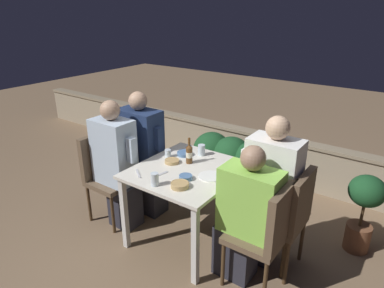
{
  "coord_description": "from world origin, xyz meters",
  "views": [
    {
      "loc": [
        1.66,
        -2.24,
        2.12
      ],
      "look_at": [
        0.0,
        0.07,
        0.98
      ],
      "focal_mm": 32.0,
      "sensor_mm": 36.0,
      "label": 1
    }
  ],
  "objects_px": {
    "person_green_blouse": "(245,216)",
    "person_navy_jumper": "(143,154)",
    "chair_left_near": "(105,169)",
    "chair_right_far": "(289,212)",
    "chair_right_near": "(268,229)",
    "person_white_polo": "(268,192)",
    "beer_bottle": "(189,154)",
    "potted_plant": "(364,206)",
    "chair_left_far": "(131,159)",
    "person_blue_shirt": "(117,165)"
  },
  "relations": [
    {
      "from": "person_blue_shirt",
      "to": "chair_right_far",
      "type": "relative_size",
      "value": 1.42
    },
    {
      "from": "person_white_polo",
      "to": "chair_right_near",
      "type": "bearing_deg",
      "value": -63.77
    },
    {
      "from": "person_navy_jumper",
      "to": "chair_right_near",
      "type": "relative_size",
      "value": 1.44
    },
    {
      "from": "chair_right_near",
      "to": "potted_plant",
      "type": "distance_m",
      "value": 1.07
    },
    {
      "from": "beer_bottle",
      "to": "chair_right_far",
      "type": "bearing_deg",
      "value": 2.6
    },
    {
      "from": "chair_left_far",
      "to": "chair_right_far",
      "type": "relative_size",
      "value": 1.0
    },
    {
      "from": "person_green_blouse",
      "to": "beer_bottle",
      "type": "xyz_separation_m",
      "value": [
        -0.73,
        0.26,
        0.26
      ]
    },
    {
      "from": "chair_left_near",
      "to": "chair_left_far",
      "type": "height_order",
      "value": "same"
    },
    {
      "from": "chair_left_near",
      "to": "potted_plant",
      "type": "xyz_separation_m",
      "value": [
        2.31,
        0.97,
        -0.1
      ]
    },
    {
      "from": "chair_left_near",
      "to": "chair_left_far",
      "type": "xyz_separation_m",
      "value": [
        0.03,
        0.34,
        0.0
      ]
    },
    {
      "from": "chair_right_near",
      "to": "person_green_blouse",
      "type": "xyz_separation_m",
      "value": [
        -0.2,
        0.0,
        0.04
      ]
    },
    {
      "from": "chair_left_near",
      "to": "beer_bottle",
      "type": "relative_size",
      "value": 3.7
    },
    {
      "from": "potted_plant",
      "to": "chair_left_far",
      "type": "bearing_deg",
      "value": -164.54
    },
    {
      "from": "chair_left_near",
      "to": "potted_plant",
      "type": "relative_size",
      "value": 1.22
    },
    {
      "from": "chair_left_far",
      "to": "beer_bottle",
      "type": "bearing_deg",
      "value": -3.19
    },
    {
      "from": "chair_left_far",
      "to": "chair_right_far",
      "type": "height_order",
      "value": "same"
    },
    {
      "from": "person_blue_shirt",
      "to": "person_white_polo",
      "type": "relative_size",
      "value": 0.97
    },
    {
      "from": "chair_left_far",
      "to": "person_green_blouse",
      "type": "relative_size",
      "value": 0.77
    },
    {
      "from": "beer_bottle",
      "to": "potted_plant",
      "type": "distance_m",
      "value": 1.64
    },
    {
      "from": "chair_left_far",
      "to": "person_white_polo",
      "type": "distance_m",
      "value": 1.62
    },
    {
      "from": "chair_left_far",
      "to": "person_green_blouse",
      "type": "xyz_separation_m",
      "value": [
        1.57,
        -0.31,
        0.04
      ]
    },
    {
      "from": "person_navy_jumper",
      "to": "chair_left_far",
      "type": "bearing_deg",
      "value": 180.0
    },
    {
      "from": "person_green_blouse",
      "to": "person_white_polo",
      "type": "height_order",
      "value": "person_white_polo"
    },
    {
      "from": "chair_left_near",
      "to": "chair_right_far",
      "type": "xyz_separation_m",
      "value": [
        1.85,
        0.34,
        0.0
      ]
    },
    {
      "from": "person_blue_shirt",
      "to": "person_navy_jumper",
      "type": "height_order",
      "value": "person_navy_jumper"
    },
    {
      "from": "person_navy_jumper",
      "to": "person_white_polo",
      "type": "distance_m",
      "value": 1.42
    },
    {
      "from": "person_green_blouse",
      "to": "chair_right_far",
      "type": "height_order",
      "value": "person_green_blouse"
    },
    {
      "from": "potted_plant",
      "to": "person_white_polo",
      "type": "bearing_deg",
      "value": -136.19
    },
    {
      "from": "chair_left_near",
      "to": "chair_right_near",
      "type": "height_order",
      "value": "same"
    },
    {
      "from": "chair_left_far",
      "to": "chair_right_near",
      "type": "height_order",
      "value": "same"
    },
    {
      "from": "chair_right_near",
      "to": "chair_right_far",
      "type": "relative_size",
      "value": 1.0
    },
    {
      "from": "chair_left_far",
      "to": "potted_plant",
      "type": "distance_m",
      "value": 2.37
    },
    {
      "from": "person_navy_jumper",
      "to": "potted_plant",
      "type": "distance_m",
      "value": 2.19
    },
    {
      "from": "person_blue_shirt",
      "to": "person_white_polo",
      "type": "xyz_separation_m",
      "value": [
        1.45,
        0.34,
        0.02
      ]
    },
    {
      "from": "chair_left_near",
      "to": "person_white_polo",
      "type": "distance_m",
      "value": 1.69
    },
    {
      "from": "person_navy_jumper",
      "to": "chair_right_far",
      "type": "bearing_deg",
      "value": -0.08
    },
    {
      "from": "person_navy_jumper",
      "to": "beer_bottle",
      "type": "xyz_separation_m",
      "value": [
        0.64,
        -0.05,
        0.18
      ]
    },
    {
      "from": "person_white_polo",
      "to": "beer_bottle",
      "type": "height_order",
      "value": "person_white_polo"
    },
    {
      "from": "person_green_blouse",
      "to": "person_navy_jumper",
      "type": "bearing_deg",
      "value": 167.31
    },
    {
      "from": "person_blue_shirt",
      "to": "potted_plant",
      "type": "xyz_separation_m",
      "value": [
        2.11,
        0.97,
        -0.2
      ]
    },
    {
      "from": "chair_left_far",
      "to": "chair_right_near",
      "type": "distance_m",
      "value": 1.8
    },
    {
      "from": "chair_left_far",
      "to": "person_green_blouse",
      "type": "bearing_deg",
      "value": -11.14
    },
    {
      "from": "person_blue_shirt",
      "to": "person_green_blouse",
      "type": "relative_size",
      "value": 1.1
    },
    {
      "from": "person_blue_shirt",
      "to": "potted_plant",
      "type": "height_order",
      "value": "person_blue_shirt"
    },
    {
      "from": "potted_plant",
      "to": "beer_bottle",
      "type": "bearing_deg",
      "value": -154.82
    },
    {
      "from": "person_navy_jumper",
      "to": "potted_plant",
      "type": "height_order",
      "value": "person_navy_jumper"
    },
    {
      "from": "chair_right_far",
      "to": "beer_bottle",
      "type": "height_order",
      "value": "beer_bottle"
    },
    {
      "from": "chair_left_near",
      "to": "chair_left_far",
      "type": "distance_m",
      "value": 0.34
    },
    {
      "from": "person_navy_jumper",
      "to": "chair_right_far",
      "type": "relative_size",
      "value": 1.44
    },
    {
      "from": "chair_left_far",
      "to": "person_navy_jumper",
      "type": "distance_m",
      "value": 0.23
    }
  ]
}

